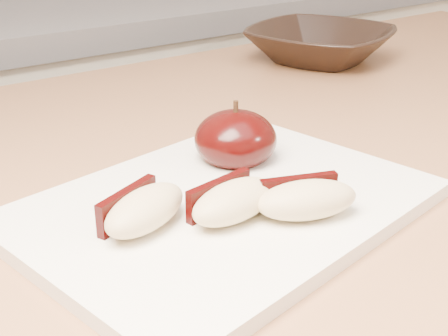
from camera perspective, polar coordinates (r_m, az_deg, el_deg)
cutting_board at (r=0.46m, az=-0.00°, el=-3.49°), size 0.33×0.26×0.01m
apple_half at (r=0.52m, az=1.06°, el=2.65°), size 0.08×0.08×0.06m
apple_wedge_a at (r=0.42m, az=-7.41°, el=-3.74°), size 0.08×0.06×0.03m
apple_wedge_b at (r=0.43m, az=0.79°, el=-2.99°), size 0.08×0.05×0.03m
apple_wedge_c at (r=0.43m, az=7.49°, el=-2.81°), size 0.08×0.06×0.03m
bowl at (r=0.89m, az=8.73°, el=11.11°), size 0.25×0.25×0.05m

